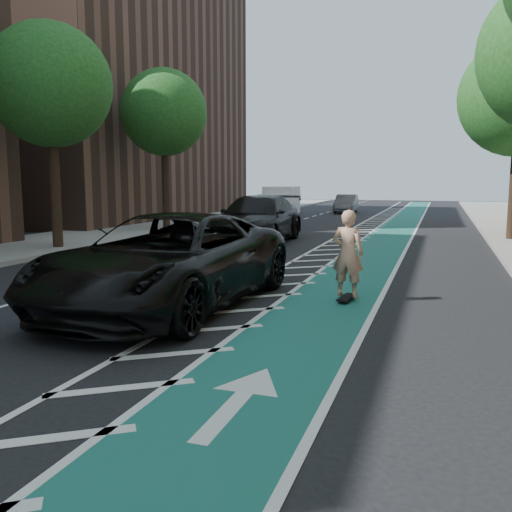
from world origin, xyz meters
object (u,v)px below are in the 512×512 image
at_px(suv_near, 169,261).
at_px(suv_far, 257,219).
at_px(barrel_a, 171,250).
at_px(skateboarder, 348,253).

xyz_separation_m(suv_near, suv_far, (-1.89, 11.12, 0.01)).
bearing_deg(barrel_a, suv_near, -62.65).
height_order(skateboarder, suv_near, skateboarder).
bearing_deg(suv_near, skateboarder, 27.45).
height_order(suv_far, barrel_a, suv_far).
bearing_deg(suv_near, suv_far, 101.69).
xyz_separation_m(suv_near, barrel_a, (-2.38, 4.61, -0.46)).
distance_m(suv_near, barrel_a, 5.21).
bearing_deg(suv_far, skateboarder, -63.38).
bearing_deg(suv_far, barrel_a, -96.49).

